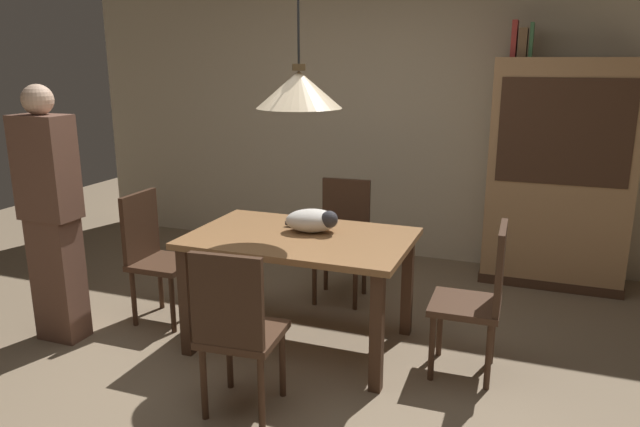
% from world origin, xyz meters
% --- Properties ---
extents(ground, '(10.00, 10.00, 0.00)m').
position_xyz_m(ground, '(0.00, 0.00, 0.00)').
color(ground, '#847056').
extents(back_wall, '(6.40, 0.10, 2.90)m').
position_xyz_m(back_wall, '(0.00, 2.65, 1.45)').
color(back_wall, beige).
rests_on(back_wall, ground).
extents(dining_table, '(1.40, 0.90, 0.75)m').
position_xyz_m(dining_table, '(-0.10, 0.54, 0.65)').
color(dining_table, olive).
rests_on(dining_table, ground).
extents(chair_near_front, '(0.43, 0.43, 0.93)m').
position_xyz_m(chair_near_front, '(-0.09, -0.33, 0.51)').
color(chair_near_front, '#472D1E').
rests_on(chair_near_front, ground).
extents(chair_far_back, '(0.43, 0.43, 0.93)m').
position_xyz_m(chair_far_back, '(-0.10, 1.42, 0.51)').
color(chair_far_back, '#472D1E').
rests_on(chair_far_back, ground).
extents(chair_left_side, '(0.40, 0.40, 0.93)m').
position_xyz_m(chair_left_side, '(-1.23, 0.54, 0.51)').
color(chair_left_side, '#472D1E').
rests_on(chair_left_side, ground).
extents(chair_right_side, '(0.41, 0.41, 0.93)m').
position_xyz_m(chair_right_side, '(1.03, 0.55, 0.51)').
color(chair_right_side, '#472D1E').
rests_on(chair_right_side, ground).
extents(cat_sleeping, '(0.40, 0.31, 0.16)m').
position_xyz_m(cat_sleeping, '(-0.05, 0.64, 0.83)').
color(cat_sleeping, silver).
rests_on(cat_sleeping, dining_table).
extents(pendant_lamp, '(0.52, 0.52, 1.30)m').
position_xyz_m(pendant_lamp, '(-0.10, 0.54, 1.66)').
color(pendant_lamp, beige).
extents(hutch_bookcase, '(1.12, 0.45, 1.85)m').
position_xyz_m(hutch_bookcase, '(1.44, 2.32, 0.89)').
color(hutch_bookcase, tan).
rests_on(hutch_bookcase, ground).
extents(book_red_tall, '(0.04, 0.22, 0.28)m').
position_xyz_m(book_red_tall, '(1.01, 2.32, 1.99)').
color(book_red_tall, '#B73833').
rests_on(book_red_tall, hutch_bookcase).
extents(book_brown_thick, '(0.06, 0.24, 0.22)m').
position_xyz_m(book_brown_thick, '(1.08, 2.32, 1.96)').
color(book_brown_thick, brown).
rests_on(book_brown_thick, hutch_bookcase).
extents(book_green_slim, '(0.03, 0.20, 0.26)m').
position_xyz_m(book_green_slim, '(1.14, 2.32, 1.98)').
color(book_green_slim, '#427A4C').
rests_on(book_green_slim, hutch_bookcase).
extents(person_standing, '(0.36, 0.22, 1.69)m').
position_xyz_m(person_standing, '(-1.64, 0.06, 0.85)').
color(person_standing, brown).
rests_on(person_standing, ground).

